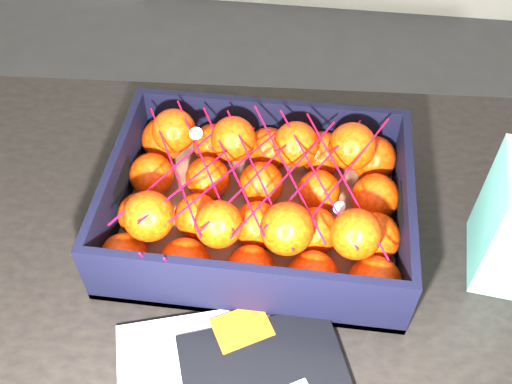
# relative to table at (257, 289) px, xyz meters

# --- Properties ---
(ground) EXTENTS (3.50, 3.50, 0.00)m
(ground) POSITION_rel_table_xyz_m (-0.01, 0.18, -0.65)
(ground) COLOR #373639
(ground) RESTS_ON ground
(table) EXTENTS (1.25, 0.87, 0.75)m
(table) POSITION_rel_table_xyz_m (0.00, 0.00, 0.00)
(table) COLOR black
(table) RESTS_ON ground
(produce_crate) EXTENTS (0.45, 0.33, 0.12)m
(produce_crate) POSITION_rel_table_xyz_m (-0.01, 0.06, 0.13)
(produce_crate) COLOR brown
(produce_crate) RESTS_ON table
(clementine_heap) EXTENTS (0.43, 0.32, 0.13)m
(clementine_heap) POSITION_rel_table_xyz_m (0.00, 0.06, 0.16)
(clementine_heap) COLOR red
(clementine_heap) RESTS_ON produce_crate
(mesh_net) EXTENTS (0.37, 0.30, 0.10)m
(mesh_net) POSITION_rel_table_xyz_m (-0.01, 0.05, 0.22)
(mesh_net) COLOR red
(mesh_net) RESTS_ON clementine_heap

